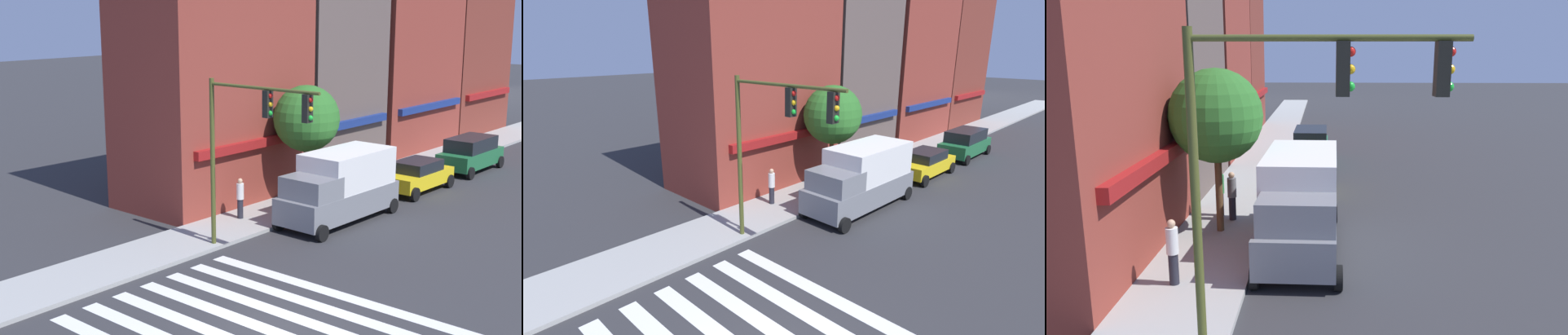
# 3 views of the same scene
# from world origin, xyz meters

# --- Properties ---
(sidewalk_left) EXTENTS (120.00, 3.00, 0.15)m
(sidewalk_left) POSITION_xyz_m (0.00, 7.50, 0.07)
(sidewalk_left) COLOR #9E9E99
(sidewalk_left) RESTS_ON ground_plane
(storefront_row) EXTENTS (33.64, 5.30, 15.61)m
(storefront_row) POSITION_xyz_m (22.62, 11.50, 7.09)
(storefront_row) COLOR maroon
(storefront_row) RESTS_ON ground_plane
(traffic_signal) EXTENTS (0.32, 5.02, 6.53)m
(traffic_signal) POSITION_xyz_m (4.28, 4.62, 4.73)
(traffic_signal) COLOR #474C1E
(traffic_signal) RESTS_ON ground_plane
(box_truck_grey) EXTENTS (6.25, 2.42, 3.04)m
(box_truck_grey) POSITION_xyz_m (10.31, 4.70, 1.59)
(box_truck_grey) COLOR slate
(box_truck_grey) RESTS_ON ground_plane
(sedan_yellow) EXTENTS (4.43, 2.02, 1.59)m
(sedan_yellow) POSITION_xyz_m (17.11, 4.70, 0.84)
(sedan_yellow) COLOR yellow
(sedan_yellow) RESTS_ON ground_plane
(suv_green) EXTENTS (4.71, 2.12, 1.94)m
(suv_green) POSITION_xyz_m (23.19, 4.70, 1.03)
(suv_green) COLOR #1E6638
(suv_green) RESTS_ON ground_plane
(pedestrian_white_shirt) EXTENTS (0.32, 0.32, 1.77)m
(pedestrian_white_shirt) POSITION_xyz_m (7.45, 7.90, 1.07)
(pedestrian_white_shirt) COLOR #23232D
(pedestrian_white_shirt) RESTS_ON sidewalk_left
(pedestrian_green_top) EXTENTS (0.32, 0.32, 1.77)m
(pedestrian_green_top) POSITION_xyz_m (13.20, 7.82, 1.07)
(pedestrian_green_top) COLOR #23232D
(pedestrian_green_top) RESTS_ON sidewalk_left
(pedestrian_grey_coat) EXTENTS (0.32, 0.32, 1.77)m
(pedestrian_grey_coat) POSITION_xyz_m (12.73, 7.28, 1.07)
(pedestrian_grey_coat) COLOR #23232D
(pedestrian_grey_coat) RESTS_ON sidewalk_left
(street_tree) EXTENTS (3.08, 3.08, 5.46)m
(street_tree) POSITION_xyz_m (11.57, 7.50, 4.06)
(street_tree) COLOR brown
(street_tree) RESTS_ON sidewalk_left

